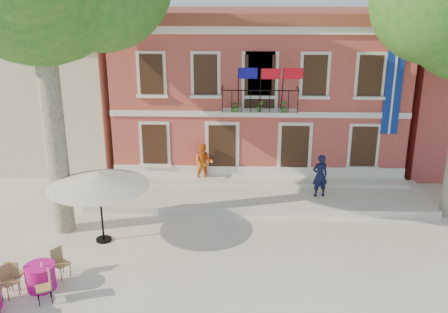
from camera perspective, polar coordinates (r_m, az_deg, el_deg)
ground at (r=17.29m, az=-2.39°, el=-10.60°), size 90.00×90.00×0.00m
main_building at (r=25.47m, az=3.80°, el=8.03°), size 13.50×9.59×7.50m
neighbor_west at (r=28.66m, az=-20.12°, el=6.98°), size 9.40×9.40×6.40m
terrace at (r=21.14m, az=3.97°, el=-4.51°), size 14.00×3.40×0.30m
patio_umbrella at (r=17.42m, az=-14.13°, el=-2.58°), size 3.45×3.45×2.56m
pedestrian_navy at (r=20.74m, az=10.91°, el=-2.17°), size 0.74×0.58×1.80m
pedestrian_orange at (r=21.93m, az=-2.34°, el=-0.75°), size 0.85×0.67×1.75m
cafe_table_0 at (r=16.02m, az=-20.23°, el=-12.65°), size 1.65×1.87×0.95m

